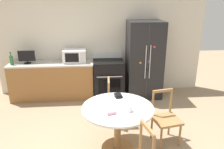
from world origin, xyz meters
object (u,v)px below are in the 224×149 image
at_px(countertop_tv, 27,57).
at_px(dining_chair_far, 117,102).
at_px(oven_range, 109,78).
at_px(dining_chair_right, 165,119).
at_px(refrigerator, 144,60).
at_px(wallet, 118,96).
at_px(counter_bottle, 11,60).
at_px(microwave, 75,56).
at_px(candle_glass, 129,109).

xyz_separation_m(countertop_tv, dining_chair_far, (1.99, -1.26, -0.63)).
height_order(oven_range, dining_chair_right, oven_range).
height_order(refrigerator, wallet, refrigerator).
bearing_deg(counter_bottle, microwave, 5.89).
xyz_separation_m(refrigerator, wallet, (-0.83, -1.72, -0.15)).
bearing_deg(oven_range, microwave, 175.55).
height_order(dining_chair_far, candle_glass, dining_chair_far).
xyz_separation_m(dining_chair_far, dining_chair_right, (0.75, -0.70, 0.00)).
distance_m(countertop_tv, dining_chair_far, 2.44).
bearing_deg(countertop_tv, microwave, 3.38).
bearing_deg(counter_bottle, countertop_tv, 14.21).
distance_m(refrigerator, counter_bottle, 3.12).
bearing_deg(candle_glass, wallet, 102.25).
distance_m(refrigerator, wallet, 1.91).
distance_m(refrigerator, countertop_tv, 2.79).
bearing_deg(dining_chair_far, counter_bottle, -114.04).
bearing_deg(oven_range, countertop_tv, -179.94).
bearing_deg(oven_range, dining_chair_far, -86.59).
height_order(microwave, candle_glass, microwave).
xyz_separation_m(refrigerator, microwave, (-1.68, 0.10, 0.12)).
bearing_deg(dining_chair_right, countertop_tv, -46.77).
xyz_separation_m(oven_range, dining_chair_far, (0.08, -1.27, -0.03)).
height_order(counter_bottle, candle_glass, counter_bottle).
relative_size(refrigerator, oven_range, 1.73).
relative_size(oven_range, candle_glass, 11.61).
bearing_deg(refrigerator, wallet, -115.70).
bearing_deg(dining_chair_right, oven_range, -78.37).
height_order(refrigerator, candle_glass, refrigerator).
height_order(counter_bottle, dining_chair_right, counter_bottle).
height_order(dining_chair_right, wallet, dining_chair_right).
relative_size(countertop_tv, wallet, 2.42).
xyz_separation_m(refrigerator, countertop_tv, (-2.79, 0.03, 0.13)).
bearing_deg(countertop_tv, dining_chair_far, -32.42).
xyz_separation_m(countertop_tv, counter_bottle, (-0.33, -0.08, -0.05)).
height_order(microwave, countertop_tv, countertop_tv).
bearing_deg(wallet, dining_chair_far, 86.66).
bearing_deg(dining_chair_far, candle_glass, 7.61).
relative_size(counter_bottle, candle_glass, 3.23).
bearing_deg(candle_glass, countertop_tv, 132.73).
relative_size(dining_chair_right, candle_glass, 9.70).
distance_m(countertop_tv, candle_glass, 3.06).
bearing_deg(counter_bottle, candle_glass, -42.03).
relative_size(dining_chair_far, dining_chair_right, 1.00).
distance_m(microwave, wallet, 2.02).
bearing_deg(wallet, candle_glass, -77.75).
relative_size(microwave, candle_glass, 5.82).
xyz_separation_m(microwave, candle_glass, (0.97, -2.31, -0.26)).
height_order(oven_range, dining_chair_far, oven_range).
bearing_deg(wallet, oven_range, 91.55).
xyz_separation_m(dining_chair_right, wallet, (-0.78, 0.22, 0.35)).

